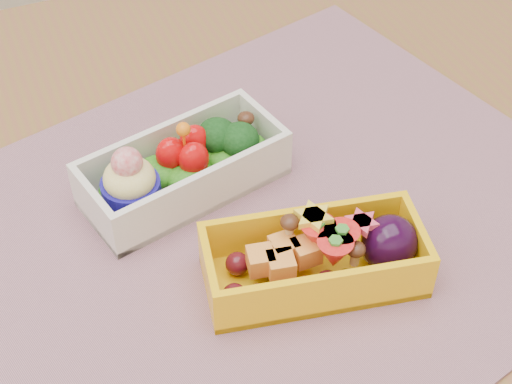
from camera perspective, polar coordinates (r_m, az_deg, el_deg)
name	(u,v)px	position (r m, az deg, el deg)	size (l,w,h in m)	color
table	(268,275)	(0.76, 0.84, -6.01)	(1.20, 0.80, 0.75)	brown
placemat	(250,231)	(0.66, -0.44, -2.83)	(0.57, 0.44, 0.00)	#A37079
bento_white	(183,168)	(0.68, -5.30, 1.70)	(0.19, 0.11, 0.07)	silver
bento_yellow	(319,258)	(0.61, 4.58, -4.74)	(0.18, 0.10, 0.06)	yellow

